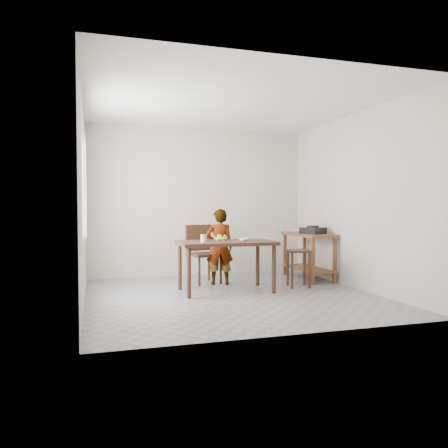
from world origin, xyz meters
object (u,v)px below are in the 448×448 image
object	(u,v)px
prep_counter	(308,256)
dining_chair	(204,254)
child	(219,247)
stool	(299,268)
dining_table	(226,266)

from	to	relation	value
prep_counter	dining_chair	xyz separation A→B (m)	(-1.85, 0.09, 0.08)
child	stool	world-z (taller)	child
dining_table	child	world-z (taller)	child
dining_table	dining_chair	distance (m)	0.81
dining_table	stool	world-z (taller)	dining_table
child	stool	bearing A→B (deg)	164.49
prep_counter	dining_chair	world-z (taller)	dining_chair
child	stool	xyz separation A→B (m)	(1.13, -0.57, -0.32)
stool	dining_chair	bearing A→B (deg)	150.35
dining_table	prep_counter	size ratio (longest dim) A/B	1.17
prep_counter	stool	size ratio (longest dim) A/B	2.05
stool	prep_counter	bearing A→B (deg)	52.18
dining_table	prep_counter	xyz separation A→B (m)	(1.72, 0.70, 0.03)
dining_table	stool	xyz separation A→B (m)	(1.20, 0.03, -0.08)
prep_counter	stool	bearing A→B (deg)	-127.82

